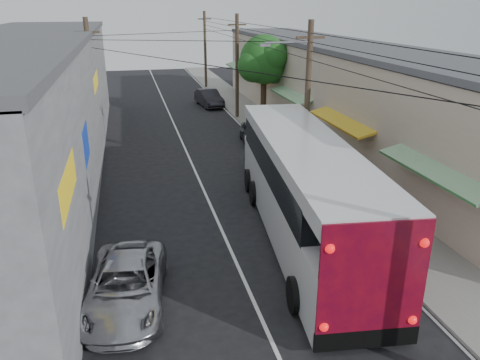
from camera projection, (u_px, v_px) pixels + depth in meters
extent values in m
cube|color=slate|center=(284.00, 143.00, 30.87)|extent=(3.00, 80.00, 0.12)
cube|color=#BEAD97|center=(337.00, 90.00, 32.63)|extent=(6.00, 40.00, 6.00)
cube|color=#4C4C51|center=(341.00, 44.00, 31.54)|extent=(6.20, 40.00, 0.30)
cube|color=#197427|center=(437.00, 169.00, 17.39)|extent=(1.39, 6.00, 0.46)
cube|color=orange|center=(344.00, 120.00, 24.67)|extent=(1.39, 6.00, 0.46)
cube|color=#197427|center=(293.00, 94.00, 31.95)|extent=(1.39, 6.00, 0.46)
cube|color=orange|center=(261.00, 77.00, 39.23)|extent=(1.39, 6.00, 0.46)
cube|color=#197427|center=(239.00, 66.00, 46.51)|extent=(1.39, 6.00, 0.46)
cube|color=gray|center=(27.00, 109.00, 24.56)|extent=(7.00, 36.00, 7.00)
cube|color=#4C4C51|center=(15.00, 37.00, 23.29)|extent=(7.20, 36.00, 0.30)
cube|color=yellow|center=(66.00, 184.00, 12.32)|extent=(0.12, 3.50, 1.00)
cube|color=#1433A5|center=(85.00, 144.00, 18.00)|extent=(0.12, 2.20, 1.40)
cube|color=yellow|center=(95.00, 81.00, 26.78)|extent=(0.12, 4.00, 0.90)
cylinder|color=#473828|center=(307.00, 106.00, 22.83)|extent=(0.28, 0.28, 8.00)
cube|color=#473828|center=(310.00, 37.00, 21.70)|extent=(1.40, 0.12, 0.12)
cylinder|color=#473828|center=(237.00, 68.00, 36.47)|extent=(0.28, 0.28, 8.00)
cube|color=#473828|center=(237.00, 25.00, 35.34)|extent=(1.40, 0.12, 0.12)
cylinder|color=#473828|center=(205.00, 50.00, 50.12)|extent=(0.28, 0.28, 8.00)
cube|color=#473828|center=(204.00, 19.00, 48.99)|extent=(1.40, 0.12, 0.12)
cylinder|color=#473828|center=(93.00, 90.00, 26.92)|extent=(0.28, 0.28, 8.00)
cube|color=#473828|center=(87.00, 32.00, 25.79)|extent=(1.40, 0.12, 0.12)
cylinder|color=#59595E|center=(288.00, 42.00, 21.53)|extent=(2.20, 0.10, 0.10)
cube|color=#59595E|center=(265.00, 45.00, 21.32)|extent=(0.50, 0.18, 0.12)
cylinder|color=#3F2B19|center=(263.00, 97.00, 35.71)|extent=(0.44, 0.44, 4.00)
sphere|color=#144B18|center=(264.00, 59.00, 34.72)|extent=(3.60, 3.60, 3.60)
sphere|color=#144B18|center=(274.00, 66.00, 35.70)|extent=(2.60, 2.60, 2.60)
sphere|color=#144B18|center=(254.00, 66.00, 34.30)|extent=(2.40, 2.40, 2.40)
sphere|color=#144B18|center=(273.00, 55.00, 33.76)|extent=(2.20, 2.20, 2.20)
sphere|color=#144B18|center=(257.00, 56.00, 35.40)|extent=(2.00, 2.00, 2.00)
cube|color=silver|center=(303.00, 206.00, 18.15)|extent=(4.31, 13.68, 2.13)
cube|color=black|center=(302.00, 164.00, 18.11)|extent=(4.07, 11.46, 1.12)
cube|color=silver|center=(306.00, 148.00, 17.32)|extent=(4.31, 13.68, 0.56)
cube|color=maroon|center=(373.00, 281.00, 11.54)|extent=(2.77, 0.40, 3.25)
cube|color=black|center=(366.00, 338.00, 12.15)|extent=(2.80, 0.43, 0.56)
sphere|color=red|center=(324.00, 327.00, 11.81)|extent=(0.25, 0.25, 0.25)
sphere|color=red|center=(412.00, 320.00, 12.08)|extent=(0.25, 0.25, 0.25)
sphere|color=red|center=(330.00, 248.00, 11.02)|extent=(0.25, 0.25, 0.25)
sphere|color=red|center=(424.00, 243.00, 11.29)|extent=(0.25, 0.25, 0.25)
cylinder|color=black|center=(295.00, 295.00, 13.87)|extent=(0.46, 1.15, 1.12)
cylinder|color=black|center=(386.00, 288.00, 14.19)|extent=(0.46, 1.15, 1.12)
cylinder|color=black|center=(254.00, 193.00, 21.37)|extent=(0.46, 1.15, 1.12)
cylinder|color=black|center=(314.00, 190.00, 21.69)|extent=(0.46, 1.15, 1.12)
cylinder|color=black|center=(249.00, 180.00, 22.93)|extent=(0.46, 1.15, 1.12)
cylinder|color=black|center=(305.00, 178.00, 23.25)|extent=(0.46, 1.15, 1.12)
imported|color=#ACABB2|center=(126.00, 285.00, 14.13)|extent=(2.86, 5.19, 1.38)
imported|color=gray|center=(273.00, 164.00, 24.44)|extent=(2.60, 5.79, 1.65)
imported|color=#26262B|center=(254.00, 133.00, 30.77)|extent=(2.13, 4.23, 1.38)
imported|color=black|center=(209.00, 98.00, 42.01)|extent=(2.16, 4.69, 1.49)
imported|color=pink|center=(343.00, 195.00, 20.17)|extent=(0.69, 0.58, 1.60)
imported|color=#7D91B5|center=(319.00, 143.00, 27.94)|extent=(0.81, 0.68, 1.49)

